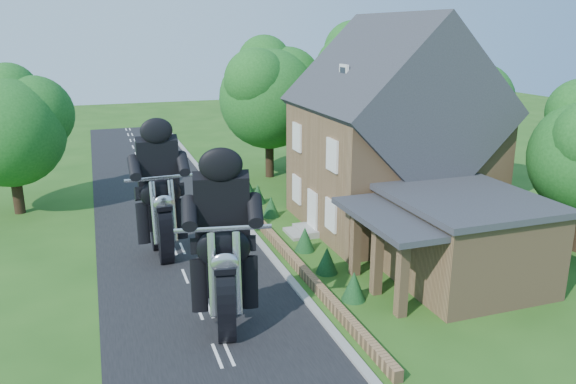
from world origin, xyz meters
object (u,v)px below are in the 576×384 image
object	(u,v)px
house	(391,139)
motorcycle_lead	(225,304)
annex	(460,238)
motorcycle_follow	(163,237)
garden_wall	(276,241)

from	to	relation	value
house	motorcycle_lead	xyz separation A→B (m)	(-10.06, -7.54, -3.42)
annex	motorcycle_follow	distance (m)	12.25
house	motorcycle_lead	world-z (taller)	house
garden_wall	motorcycle_lead	bearing A→B (deg)	-120.57
motorcycle_lead	motorcycle_follow	xyz separation A→B (m)	(-1.16, 6.85, -0.01)
garden_wall	motorcycle_follow	world-z (taller)	motorcycle_follow
garden_wall	motorcycle_follow	distance (m)	5.08
motorcycle_follow	annex	bearing A→B (deg)	147.34
garden_wall	house	bearing A→B (deg)	9.17
house	motorcycle_follow	xyz separation A→B (m)	(-11.21, -0.69, -3.43)
garden_wall	annex	distance (m)	8.19
motorcycle_lead	garden_wall	bearing A→B (deg)	-110.13
house	motorcycle_lead	bearing A→B (deg)	-143.13
annex	motorcycle_follow	xyz separation A→B (m)	(-10.59, 6.11, -0.86)
house	annex	distance (m)	7.30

